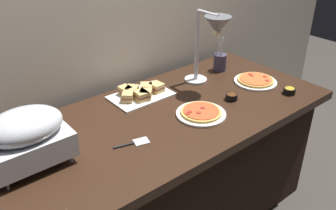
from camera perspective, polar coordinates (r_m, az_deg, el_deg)
back_wall at (r=2.13m, az=-9.45°, el=14.13°), size 4.40×0.04×2.40m
buffet_table at (r=2.13m, az=-0.59°, el=-10.30°), size 1.90×0.84×0.76m
chafing_dish at (r=1.60m, az=-21.33°, el=-4.44°), size 0.33×0.25×0.25m
heat_lamp at (r=2.09m, az=7.13°, el=11.25°), size 0.15×0.30×0.45m
pizza_plate_front at (r=2.32m, az=13.53°, el=3.72°), size 0.26×0.26×0.03m
pizza_plate_center at (r=1.91m, az=5.18°, el=-1.24°), size 0.26×0.26×0.03m
sandwich_platter at (r=2.08m, az=-4.35°, el=1.89°), size 0.34×0.23×0.06m
sauce_cup_near at (r=2.23m, az=18.46°, el=2.16°), size 0.07×0.07×0.04m
sauce_cup_far at (r=2.08m, az=9.92°, el=1.31°), size 0.07×0.07×0.04m
utensil_holder at (r=2.44m, az=8.12°, el=6.73°), size 0.08×0.08×0.23m
serving_spatula at (r=1.70m, az=-5.49°, el=-5.99°), size 0.17×0.08×0.01m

